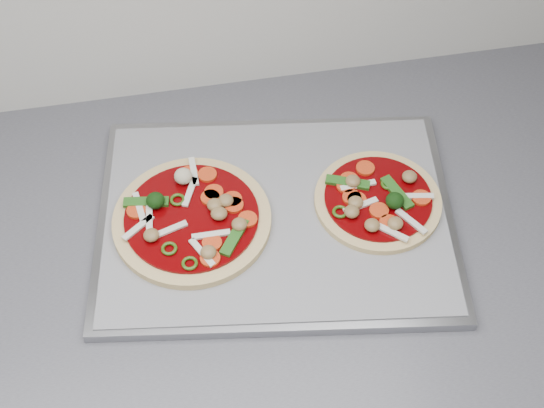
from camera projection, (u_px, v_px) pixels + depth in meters
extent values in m
cube|color=gray|center=(276.00, 218.00, 0.99)|extent=(0.50, 0.40, 0.01)
cube|color=gray|center=(276.00, 214.00, 0.98)|extent=(0.48, 0.38, 0.00)
cylinder|color=#F1D987|center=(192.00, 220.00, 0.97)|extent=(0.23, 0.23, 0.01)
cylinder|color=#680003|center=(192.00, 217.00, 0.96)|extent=(0.19, 0.19, 0.00)
cube|color=#2A6720|center=(146.00, 202.00, 0.97)|extent=(0.06, 0.02, 0.00)
ellipsoid|color=olive|center=(218.00, 214.00, 0.95)|extent=(0.02, 0.02, 0.01)
ellipsoid|color=olive|center=(151.00, 235.00, 0.93)|extent=(0.02, 0.02, 0.01)
cube|color=silver|center=(149.00, 221.00, 0.95)|extent=(0.01, 0.05, 0.00)
cube|color=silver|center=(139.00, 207.00, 0.97)|extent=(0.01, 0.05, 0.00)
cylinder|color=#F64B1C|center=(248.00, 219.00, 0.95)|extent=(0.03, 0.03, 0.00)
torus|color=#2E5111|center=(169.00, 249.00, 0.93)|extent=(0.03, 0.03, 0.00)
cylinder|color=#F64B1C|center=(210.00, 258.00, 0.92)|extent=(0.04, 0.04, 0.00)
cube|color=#2A6720|center=(234.00, 237.00, 0.94)|extent=(0.04, 0.06, 0.00)
torus|color=#2E5111|center=(190.00, 263.00, 0.91)|extent=(0.02, 0.02, 0.00)
cylinder|color=#F64B1C|center=(232.00, 199.00, 0.97)|extent=(0.03, 0.03, 0.00)
cylinder|color=#F64B1C|center=(212.00, 243.00, 0.93)|extent=(0.03, 0.03, 0.00)
cylinder|color=#F64B1C|center=(234.00, 205.00, 0.97)|extent=(0.04, 0.04, 0.00)
ellipsoid|color=olive|center=(220.00, 214.00, 0.95)|extent=(0.03, 0.03, 0.01)
cube|color=silver|center=(169.00, 230.00, 0.94)|extent=(0.05, 0.02, 0.00)
ellipsoid|color=olive|center=(215.00, 205.00, 0.96)|extent=(0.03, 0.03, 0.01)
torus|color=#2E5111|center=(178.00, 200.00, 0.97)|extent=(0.03, 0.03, 0.00)
cylinder|color=#F64B1C|center=(214.00, 192.00, 0.98)|extent=(0.03, 0.03, 0.00)
cube|color=silver|center=(194.00, 171.00, 1.00)|extent=(0.01, 0.05, 0.00)
cylinder|color=#F64B1C|center=(136.00, 211.00, 0.96)|extent=(0.03, 0.03, 0.00)
cube|color=silver|center=(190.00, 192.00, 0.98)|extent=(0.03, 0.05, 0.00)
cylinder|color=#F64B1C|center=(189.00, 174.00, 1.00)|extent=(0.03, 0.03, 0.00)
cube|color=silver|center=(138.00, 227.00, 0.95)|extent=(0.04, 0.04, 0.00)
cylinder|color=#F64B1C|center=(210.00, 198.00, 0.97)|extent=(0.03, 0.03, 0.00)
ellipsoid|color=olive|center=(226.00, 200.00, 0.97)|extent=(0.02, 0.02, 0.01)
ellipsoid|color=olive|center=(208.00, 252.00, 0.92)|extent=(0.03, 0.03, 0.01)
cube|color=silver|center=(202.00, 253.00, 0.92)|extent=(0.03, 0.05, 0.00)
ellipsoid|color=olive|center=(239.00, 224.00, 0.94)|extent=(0.03, 0.03, 0.01)
ellipsoid|color=#16340D|center=(155.00, 200.00, 0.96)|extent=(0.03, 0.03, 0.02)
cube|color=silver|center=(211.00, 235.00, 0.94)|extent=(0.05, 0.01, 0.00)
cylinder|color=#F64B1C|center=(207.00, 175.00, 1.00)|extent=(0.03, 0.03, 0.00)
ellipsoid|color=beige|center=(183.00, 176.00, 0.99)|extent=(0.03, 0.03, 0.02)
cylinder|color=#F1D987|center=(378.00, 201.00, 0.99)|extent=(0.23, 0.23, 0.01)
cylinder|color=#680003|center=(378.00, 198.00, 0.98)|extent=(0.19, 0.19, 0.00)
cylinder|color=#F64B1C|center=(389.00, 223.00, 0.95)|extent=(0.03, 0.03, 0.00)
ellipsoid|color=olive|center=(353.00, 181.00, 0.99)|extent=(0.03, 0.03, 0.01)
cube|color=#2A6720|center=(397.00, 192.00, 0.98)|extent=(0.03, 0.06, 0.00)
cube|color=silver|center=(415.00, 196.00, 0.98)|extent=(0.05, 0.02, 0.00)
ellipsoid|color=olive|center=(372.00, 225.00, 0.95)|extent=(0.02, 0.02, 0.01)
cylinder|color=#F64B1C|center=(349.00, 180.00, 1.00)|extent=(0.04, 0.04, 0.00)
cylinder|color=#F64B1C|center=(346.00, 186.00, 0.99)|extent=(0.03, 0.03, 0.00)
cylinder|color=#F64B1C|center=(352.00, 198.00, 0.98)|extent=(0.03, 0.03, 0.00)
ellipsoid|color=#16340D|center=(395.00, 201.00, 0.97)|extent=(0.03, 0.03, 0.02)
torus|color=#2E5111|center=(388.00, 184.00, 0.99)|extent=(0.03, 0.03, 0.00)
torus|color=#2E5111|center=(340.00, 212.00, 0.96)|extent=(0.03, 0.03, 0.00)
ellipsoid|color=olive|center=(352.00, 212.00, 0.96)|extent=(0.03, 0.03, 0.01)
ellipsoid|color=olive|center=(395.00, 223.00, 0.95)|extent=(0.03, 0.03, 0.01)
cylinder|color=#F64B1C|center=(379.00, 211.00, 0.97)|extent=(0.03, 0.03, 0.00)
cylinder|color=#F64B1C|center=(357.00, 200.00, 0.98)|extent=(0.03, 0.03, 0.00)
cube|color=#2A6720|center=(348.00, 182.00, 0.99)|extent=(0.06, 0.03, 0.00)
cube|color=silver|center=(391.00, 232.00, 0.94)|extent=(0.04, 0.04, 0.00)
cylinder|color=#F64B1C|center=(421.00, 198.00, 0.98)|extent=(0.04, 0.04, 0.00)
cube|color=silver|center=(358.00, 185.00, 0.99)|extent=(0.05, 0.01, 0.00)
ellipsoid|color=olive|center=(409.00, 177.00, 0.99)|extent=(0.03, 0.03, 0.01)
ellipsoid|color=olive|center=(356.00, 202.00, 0.97)|extent=(0.03, 0.03, 0.01)
cube|color=silver|center=(411.00, 221.00, 0.95)|extent=(0.03, 0.05, 0.00)
cylinder|color=#F64B1C|center=(365.00, 168.00, 1.01)|extent=(0.03, 0.03, 0.00)
cube|color=silver|center=(361.00, 205.00, 0.97)|extent=(0.05, 0.02, 0.00)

